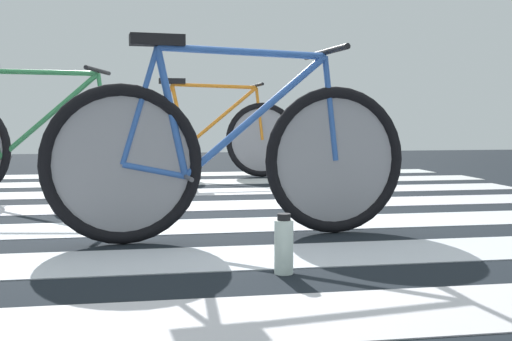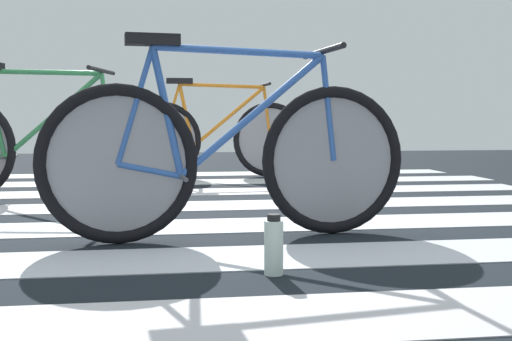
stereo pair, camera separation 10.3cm
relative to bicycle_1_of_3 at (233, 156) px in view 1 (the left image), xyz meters
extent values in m
cube|color=black|center=(-0.05, 0.51, -0.40)|extent=(18.00, 14.00, 0.02)
cube|color=#BBB8BE|center=(-0.13, -1.19, -0.38)|extent=(5.20, 0.44, 0.00)
cube|color=#B5B9C2|center=(0.08, -0.42, -0.38)|extent=(5.20, 0.44, 0.00)
cube|color=silver|center=(-0.19, 0.34, -0.38)|extent=(5.20, 0.44, 0.00)
cube|color=#B9B9C2|center=(-0.01, 1.10, -0.38)|extent=(5.20, 0.44, 0.00)
cube|color=silver|center=(-0.06, 1.85, -0.38)|extent=(5.20, 0.44, 0.00)
cube|color=#BCBFBF|center=(0.05, 2.61, -0.38)|extent=(5.20, 0.44, 0.00)
cube|color=#B8C0BF|center=(-0.05, 3.39, -0.38)|extent=(5.20, 0.44, 0.00)
torus|color=black|center=(-0.50, -0.06, -0.03)|extent=(0.72, 0.13, 0.72)
torus|color=black|center=(0.51, 0.06, -0.03)|extent=(0.72, 0.13, 0.72)
cylinder|color=gray|center=(-0.50, -0.06, -0.03)|extent=(0.60, 0.07, 0.61)
cylinder|color=gray|center=(0.51, 0.06, -0.03)|extent=(0.60, 0.07, 0.61)
cylinder|color=#2F5BAD|center=(0.05, 0.01, 0.48)|extent=(0.80, 0.12, 0.05)
cylinder|color=#2F5BAD|center=(0.11, 0.01, 0.19)|extent=(0.70, 0.11, 0.59)
cylinder|color=#2F5BAD|center=(-0.28, -0.03, 0.20)|extent=(0.16, 0.05, 0.59)
cylinder|color=#2F5BAD|center=(-0.36, -0.04, -0.06)|extent=(0.29, 0.06, 0.09)
cylinder|color=#2F5BAD|center=(-0.42, -0.05, 0.23)|extent=(0.19, 0.05, 0.53)
cylinder|color=#2F5BAD|center=(0.48, 0.05, 0.22)|extent=(0.09, 0.04, 0.50)
cube|color=black|center=(-0.34, -0.04, 0.52)|extent=(0.25, 0.12, 0.05)
cylinder|color=black|center=(0.45, 0.05, 0.49)|extent=(0.09, 0.52, 0.03)
cylinder|color=#4C4C51|center=(-0.22, -0.02, -0.09)|extent=(0.06, 0.34, 0.02)
torus|color=black|center=(-0.65, 1.38, -0.03)|extent=(0.71, 0.20, 0.72)
cylinder|color=gray|center=(-0.65, 1.38, -0.03)|extent=(0.60, 0.13, 0.61)
cylinder|color=#317E49|center=(-1.10, 1.48, 0.48)|extent=(0.79, 0.20, 0.05)
cylinder|color=#317E49|center=(-1.05, 1.47, 0.19)|extent=(0.69, 0.18, 0.59)
cylinder|color=#317E49|center=(-0.68, 1.39, 0.22)|extent=(0.09, 0.05, 0.50)
cylinder|color=black|center=(-0.71, 1.40, 0.49)|extent=(0.13, 0.51, 0.03)
cylinder|color=#4C4C51|center=(-1.38, 1.54, -0.09)|extent=(0.09, 0.34, 0.02)
torus|color=black|center=(-0.33, 2.97, -0.03)|extent=(0.72, 0.10, 0.72)
torus|color=black|center=(0.69, 3.03, -0.03)|extent=(0.72, 0.10, 0.72)
cylinder|color=gray|center=(-0.33, 2.97, -0.03)|extent=(0.61, 0.04, 0.61)
cylinder|color=gray|center=(0.69, 3.03, -0.03)|extent=(0.61, 0.04, 0.61)
cylinder|color=orange|center=(0.23, 3.00, 0.48)|extent=(0.80, 0.08, 0.05)
cylinder|color=orange|center=(0.29, 3.01, 0.19)|extent=(0.70, 0.07, 0.59)
cylinder|color=orange|center=(-0.11, 2.98, 0.20)|extent=(0.15, 0.04, 0.59)
cylinder|color=orange|center=(-0.19, 2.98, -0.06)|extent=(0.29, 0.04, 0.09)
cylinder|color=orange|center=(-0.25, 2.98, 0.23)|extent=(0.19, 0.04, 0.53)
cylinder|color=orange|center=(0.66, 3.03, 0.22)|extent=(0.09, 0.03, 0.50)
cube|color=black|center=(-0.17, 2.98, 0.52)|extent=(0.24, 0.10, 0.05)
cylinder|color=black|center=(0.63, 3.02, 0.49)|extent=(0.06, 0.52, 0.03)
cylinder|color=#4C4C51|center=(-0.05, 2.99, -0.09)|extent=(0.04, 0.34, 0.02)
cylinder|color=white|center=(0.09, -0.69, -0.29)|extent=(0.07, 0.07, 0.20)
cylinder|color=black|center=(0.09, -0.69, -0.18)|extent=(0.05, 0.05, 0.02)
camera|label=1|loc=(-0.38, -2.86, 0.17)|focal=43.62mm
camera|label=2|loc=(-0.28, -2.86, 0.17)|focal=43.62mm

